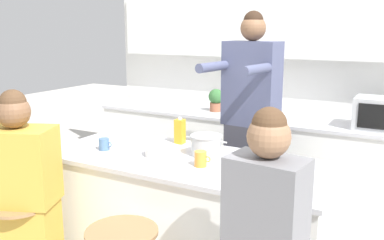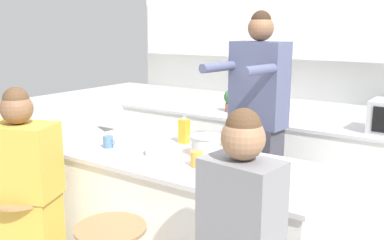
{
  "view_description": "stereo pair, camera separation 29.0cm",
  "coord_description": "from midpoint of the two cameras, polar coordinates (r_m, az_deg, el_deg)",
  "views": [
    {
      "loc": [
        1.38,
        -2.4,
        1.75
      ],
      "look_at": [
        0.0,
        0.08,
        1.13
      ],
      "focal_mm": 40.0,
      "sensor_mm": 36.0,
      "label": 1
    },
    {
      "loc": [
        1.62,
        -2.25,
        1.75
      ],
      "look_at": [
        0.0,
        0.08,
        1.13
      ],
      "focal_mm": 40.0,
      "sensor_mm": 36.0,
      "label": 2
    }
  ],
  "objects": [
    {
      "name": "coffee_cup_near",
      "position": [
        3.18,
        -14.22,
        -3.18
      ],
      "size": [
        0.11,
        0.08,
        0.09
      ],
      "color": "#4C7099",
      "rests_on": "kitchen_island"
    },
    {
      "name": "wall_back",
      "position": [
        4.48,
        9.48,
        9.4
      ],
      "size": [
        3.9,
        0.22,
        2.7
      ],
      "color": "silver",
      "rests_on": "ground_plane"
    },
    {
      "name": "kitchen_island",
      "position": [
        3.06,
        -3.57,
        -13.0
      ],
      "size": [
        1.99,
        0.83,
        0.88
      ],
      "color": "black",
      "rests_on": "ground_plane"
    },
    {
      "name": "coffee_cup_far",
      "position": [
        2.72,
        -1.9,
        -5.24
      ],
      "size": [
        0.11,
        0.08,
        0.1
      ],
      "color": "orange",
      "rests_on": "kitchen_island"
    },
    {
      "name": "potted_plant",
      "position": [
        4.46,
        1.36,
        2.75
      ],
      "size": [
        0.16,
        0.16,
        0.23
      ],
      "color": "#93563D",
      "rests_on": "back_counter"
    },
    {
      "name": "banana_bunch",
      "position": [
        2.55,
        3.26,
        -6.98
      ],
      "size": [
        0.18,
        0.13,
        0.06
      ],
      "color": "yellow",
      "rests_on": "kitchen_island"
    },
    {
      "name": "back_counter",
      "position": [
        4.38,
        7.6,
        -5.21
      ],
      "size": [
        3.62,
        0.65,
        0.89
      ],
      "color": "white",
      "rests_on": "ground_plane"
    },
    {
      "name": "cooking_pot",
      "position": [
        2.94,
        -0.93,
        -3.42
      ],
      "size": [
        0.31,
        0.22,
        0.14
      ],
      "color": "#B7BABC",
      "rests_on": "kitchen_island"
    },
    {
      "name": "person_wrapped_blanket",
      "position": [
        3.01,
        -24.41,
        -10.2
      ],
      "size": [
        0.52,
        0.44,
        1.39
      ],
      "rotation": [
        0.0,
        0.0,
        0.4
      ],
      "color": "gold",
      "rests_on": "ground_plane"
    },
    {
      "name": "fruit_bowl",
      "position": [
        2.97,
        -6.84,
        -4.17
      ],
      "size": [
        0.23,
        0.23,
        0.06
      ],
      "color": "white",
      "rests_on": "kitchen_island"
    },
    {
      "name": "juice_carton",
      "position": [
        3.25,
        -4.18,
        -1.53
      ],
      "size": [
        0.07,
        0.07,
        0.2
      ],
      "color": "gold",
      "rests_on": "kitchen_island"
    },
    {
      "name": "person_cooking",
      "position": [
        3.46,
        5.36,
        -1.42
      ],
      "size": [
        0.49,
        0.63,
        1.88
      ],
      "rotation": [
        0.0,
        0.0,
        -0.11
      ],
      "color": "#383842",
      "rests_on": "ground_plane"
    }
  ]
}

